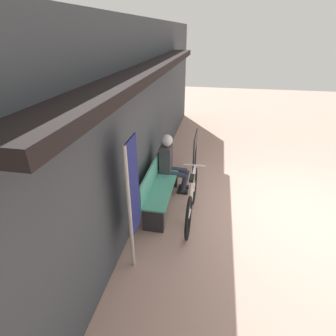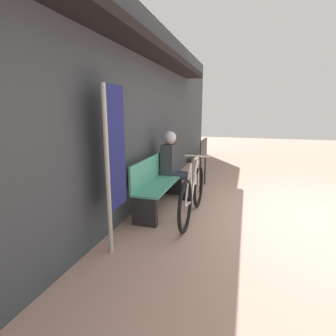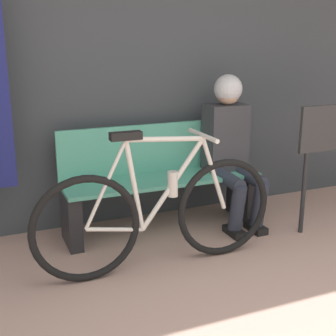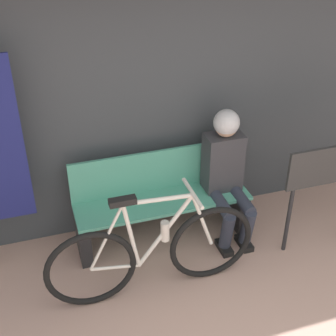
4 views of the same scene
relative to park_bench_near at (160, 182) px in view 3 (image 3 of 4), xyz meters
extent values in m
cube|color=#3D4247|center=(0.11, 0.37, 1.21)|extent=(12.00, 0.12, 3.20)
cube|color=#51A88E|center=(0.00, -0.05, 0.04)|extent=(1.58, 0.42, 0.03)
cube|color=#51A88E|center=(0.00, 0.14, 0.25)|extent=(1.58, 0.03, 0.40)
cube|color=#232326|center=(-0.74, -0.05, -0.19)|extent=(0.10, 0.36, 0.41)
cube|color=#232326|center=(0.74, -0.05, -0.19)|extent=(0.10, 0.36, 0.41)
torus|color=black|center=(-0.76, -0.64, -0.04)|extent=(0.71, 0.05, 0.71)
torus|color=black|center=(0.23, -0.64, -0.04)|extent=(0.71, 0.05, 0.71)
cylinder|color=silver|center=(-0.21, -0.64, 0.50)|extent=(0.54, 0.03, 0.07)
cylinder|color=silver|center=(-0.17, -0.64, 0.19)|extent=(0.46, 0.03, 0.60)
cylinder|color=silver|center=(-0.43, -0.64, 0.21)|extent=(0.13, 0.03, 0.62)
cylinder|color=silver|center=(-0.57, -0.64, -0.07)|extent=(0.38, 0.03, 0.09)
cylinder|color=silver|center=(-0.62, -0.64, 0.24)|extent=(0.30, 0.02, 0.56)
cylinder|color=silver|center=(0.14, -0.64, 0.22)|extent=(0.21, 0.03, 0.53)
cube|color=black|center=(-0.48, -0.64, 0.54)|extent=(0.20, 0.07, 0.05)
cylinder|color=silver|center=(0.05, -0.64, 0.50)|extent=(0.03, 0.40, 0.03)
cylinder|color=beige|center=(-0.17, -0.64, 0.19)|extent=(0.07, 0.07, 0.17)
cylinder|color=#2D3342|center=(0.48, -0.25, 0.04)|extent=(0.11, 0.39, 0.13)
cylinder|color=#2D3342|center=(0.48, -0.41, -0.15)|extent=(0.11, 0.17, 0.38)
cube|color=black|center=(0.48, -0.38, -0.36)|extent=(0.10, 0.22, 0.06)
cylinder|color=#2D3342|center=(0.68, -0.25, 0.04)|extent=(0.11, 0.39, 0.13)
cylinder|color=#2D3342|center=(0.68, -0.41, -0.15)|extent=(0.11, 0.17, 0.38)
cube|color=black|center=(0.68, -0.38, -0.36)|extent=(0.10, 0.22, 0.06)
cube|color=#38383D|center=(0.58, -0.01, 0.32)|extent=(0.34, 0.22, 0.55)
sphere|color=tan|center=(0.58, -0.03, 0.70)|extent=(0.20, 0.20, 0.20)
sphere|color=silver|center=(0.58, -0.03, 0.73)|extent=(0.23, 0.23, 0.23)
cylinder|color=#232326|center=(1.00, -0.54, -0.06)|extent=(0.04, 0.04, 0.66)
camera|label=1|loc=(-4.09, -0.92, 2.62)|focal=28.00mm
camera|label=2|loc=(-3.95, -1.35, 1.21)|focal=28.00mm
camera|label=3|loc=(-1.34, -3.35, 1.13)|focal=50.00mm
camera|label=4|loc=(-1.01, -3.32, 2.49)|focal=50.00mm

